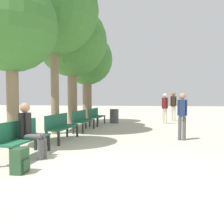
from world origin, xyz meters
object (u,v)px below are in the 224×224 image
object	(u,v)px
pedestrian_near	(182,113)
bench_row_0	(21,136)
tree_row_2	(72,42)
bench_row_1	(61,125)
pedestrian_mid	(173,105)
backpack	(20,161)
bench_row_3	(96,115)
trash_bin	(114,116)
tree_row_0	(11,26)
pedestrian_far	(165,106)
tree_row_3	(87,60)
tree_row_1	(54,10)
bench_row_2	(82,119)
person_seated	(30,129)

from	to	relation	value
pedestrian_near	bench_row_0	bearing A→B (deg)	-140.84
pedestrian_near	tree_row_2	bearing A→B (deg)	149.80
bench_row_1	pedestrian_mid	xyz separation A→B (m)	(4.12, 7.94, 0.49)
tree_row_2	backpack	bearing A→B (deg)	-78.56
bench_row_3	trash_bin	bearing A→B (deg)	58.79
bench_row_3	tree_row_0	distance (m)	6.92
tree_row_0	pedestrian_far	distance (m)	9.05
bench_row_1	bench_row_0	bearing A→B (deg)	-90.00
backpack	pedestrian_mid	bearing A→B (deg)	73.00
bench_row_3	backpack	world-z (taller)	bench_row_3
pedestrian_far	tree_row_3	bearing A→B (deg)	-179.73
tree_row_1	pedestrian_mid	xyz separation A→B (m)	(4.95, 6.43, -3.78)
tree_row_0	pedestrian_mid	bearing A→B (deg)	62.14
bench_row_2	pedestrian_mid	world-z (taller)	pedestrian_mid
bench_row_1	tree_row_2	bearing A→B (deg)	103.04
bench_row_3	tree_row_3	xyz separation A→B (m)	(-0.83, 1.28, 3.04)
person_seated	tree_row_0	bearing A→B (deg)	135.80
pedestrian_mid	pedestrian_near	bearing A→B (deg)	-91.34
bench_row_0	tree_row_2	world-z (taller)	tree_row_2
tree_row_2	person_seated	world-z (taller)	tree_row_2
bench_row_0	tree_row_2	distance (m)	7.00
bench_row_3	bench_row_0	bearing A→B (deg)	-90.00
pedestrian_near	pedestrian_mid	distance (m)	7.15
tree_row_3	person_seated	xyz separation A→B (m)	(1.06, -8.56, -2.87)
tree_row_0	trash_bin	bearing A→B (deg)	78.07
person_seated	pedestrian_far	world-z (taller)	pedestrian_far
bench_row_0	bench_row_1	xyz separation A→B (m)	(0.00, 2.42, 0.00)
bench_row_1	person_seated	xyz separation A→B (m)	(0.23, -2.44, 0.17)
pedestrian_mid	bench_row_2	bearing A→B (deg)	-126.70
bench_row_1	backpack	size ratio (longest dim) A/B	3.91
tree_row_2	tree_row_3	xyz separation A→B (m)	(-0.00, 2.54, -0.46)
bench_row_0	tree_row_0	size ratio (longest dim) A/B	0.39
bench_row_3	tree_row_1	distance (m)	5.48
backpack	trash_bin	xyz separation A→B (m)	(0.15, 9.62, 0.16)
tree_row_3	pedestrian_near	size ratio (longest dim) A/B	3.23
person_seated	backpack	size ratio (longest dim) A/B	2.79
tree_row_0	person_seated	world-z (taller)	tree_row_0
bench_row_3	tree_row_1	world-z (taller)	tree_row_1
bench_row_0	tree_row_1	xyz separation A→B (m)	(-0.83, 3.93, 4.27)
tree_row_3	tree_row_0	bearing A→B (deg)	-90.00
tree_row_1	tree_row_3	size ratio (longest dim) A/B	1.29
bench_row_3	pedestrian_far	size ratio (longest dim) A/B	1.10
bench_row_0	bench_row_2	world-z (taller)	same
bench_row_3	person_seated	world-z (taller)	person_seated
backpack	trash_bin	bearing A→B (deg)	89.13
tree_row_2	person_seated	bearing A→B (deg)	-80.00
tree_row_2	person_seated	xyz separation A→B (m)	(1.06, -6.02, -3.33)
person_seated	backpack	distance (m)	1.24
tree_row_0	pedestrian_mid	world-z (taller)	tree_row_0
pedestrian_near	pedestrian_far	distance (m)	5.35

